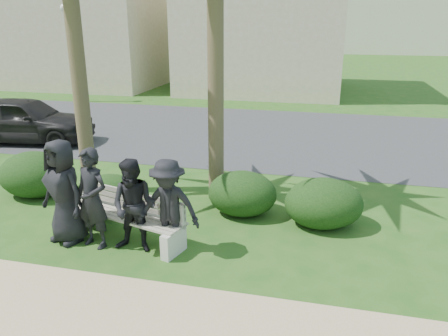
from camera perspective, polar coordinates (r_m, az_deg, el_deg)
The scene contains 17 objects.
ground at distance 7.48m, azimuth -7.79°, elevation -10.13°, with size 160.00×160.00×0.00m, color #1F4E16.
footpath at distance 6.11m, azimuth -14.10°, elevation -17.90°, with size 30.00×1.60×0.01m, color tan.
asphalt_street at distance 14.74m, azimuth 3.35°, elevation 4.59°, with size 160.00×8.00×0.01m, color #2D2D30.
stucco_bldg_left at distance 28.10m, azimuth -18.52°, elevation 17.95°, with size 10.40×8.40×7.30m.
stucco_bldg_right at distance 24.33m, azimuth 5.50°, elevation 18.81°, with size 8.40×8.40×7.30m.
street_lamp at distance 21.42m, azimuth -19.77°, elevation 15.94°, with size 0.36×0.36×4.29m.
park_bench at distance 7.72m, azimuth -13.00°, elevation -6.52°, with size 2.41×1.13×0.80m.
man_a at distance 7.72m, azimuth -20.22°, elevation -2.92°, with size 0.87×0.57×1.79m, color black.
man_b at distance 7.41m, azimuth -16.84°, elevation -3.86°, with size 0.62×0.40×1.69m, color black.
man_c at distance 7.12m, azimuth -11.65°, elevation -4.93°, with size 0.76×0.59×1.56m, color black.
man_d at distance 6.97m, azimuth -7.27°, elevation -5.09°, with size 1.02×0.59×1.58m, color black.
hedge_a at distance 10.17m, azimuth -23.57°, elevation -0.62°, with size 1.51×1.25×0.99m, color black.
hedge_c at distance 8.87m, azimuth -14.60°, elevation -3.12°, with size 1.17×0.97×0.76m, color black.
hedge_d at distance 8.45m, azimuth 2.40°, elevation -3.18°, with size 1.34×1.11×0.87m, color black.
hedge_e at distance 8.15m, azimuth 12.53°, elevation -4.54°, with size 1.32×1.09×0.86m, color black.
hedge_f at distance 8.20m, azimuth 13.00°, elevation -4.26°, with size 1.39×1.15×0.91m, color black.
car_a at distance 14.78m, azimuth -24.60°, elevation 5.76°, with size 1.66×4.13×1.41m, color black.
Camera 1 is at (2.48, -6.08, 3.58)m, focal length 35.00 mm.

